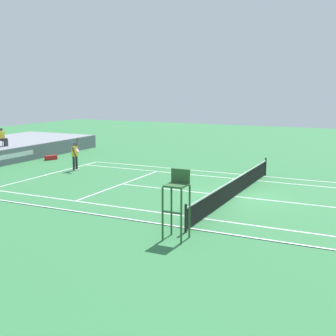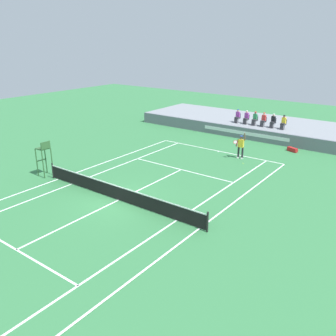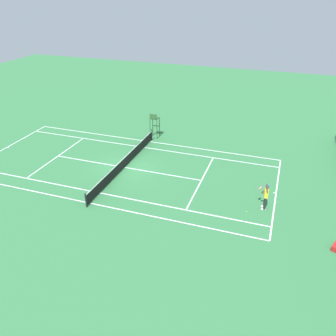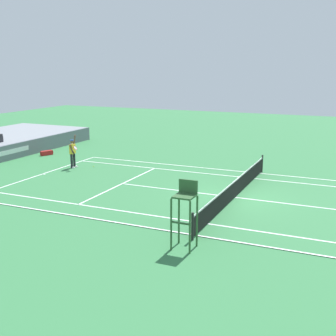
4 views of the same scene
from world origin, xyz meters
name	(u,v)px [view 2 (image 2 of 4)]	position (x,y,z in m)	size (l,w,h in m)	color
ground_plane	(118,201)	(0.00, 0.00, 0.00)	(80.00, 80.00, 0.00)	#337542
court	(118,201)	(0.00, 0.00, 0.01)	(11.08, 23.88, 0.03)	#337542
net	(118,192)	(0.00, 0.00, 0.52)	(11.98, 0.10, 1.07)	black
barrier_wall	(245,133)	(0.00, 16.69, 0.54)	(24.01, 0.25, 1.08)	slate
bleacher_platform	(261,126)	(0.00, 20.41, 0.54)	(24.01, 7.19, 1.08)	gray
spectator_seated_0	(237,116)	(-1.55, 18.17, 1.69)	(0.44, 0.60, 1.27)	#474C56
spectator_seated_1	(246,118)	(-0.64, 18.17, 1.69)	(0.44, 0.60, 1.27)	#474C56
spectator_seated_2	(255,119)	(0.23, 18.17, 1.69)	(0.44, 0.60, 1.27)	#474C56
spectator_seated_3	(263,120)	(1.08, 18.17, 1.69)	(0.44, 0.60, 1.27)	#474C56
spectator_seated_4	(273,121)	(1.99, 18.17, 1.69)	(0.44, 0.60, 1.27)	#474C56
spectator_seated_5	(283,123)	(2.96, 18.17, 1.69)	(0.44, 0.60, 1.27)	#474C56
tennis_player	(241,146)	(2.20, 11.23, 0.99)	(0.75, 0.68, 2.08)	#232328
tennis_ball	(243,163)	(2.95, 10.22, 0.03)	(0.07, 0.07, 0.07)	#D1E533
umpire_chair	(44,154)	(-6.70, 0.00, 1.56)	(0.77, 0.77, 2.44)	#2D562D
equipment_bag	(292,150)	(4.85, 15.49, 0.16)	(0.95, 0.64, 0.32)	red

